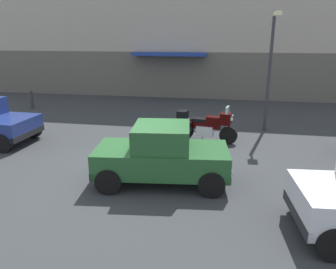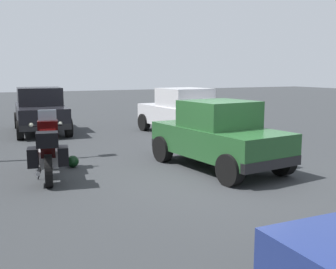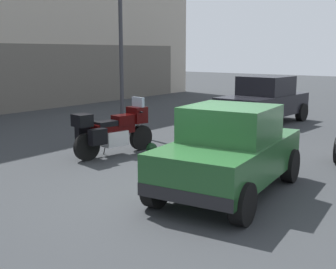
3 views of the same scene
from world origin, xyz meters
The scene contains 6 objects.
ground_plane centered at (0.00, 0.00, 0.00)m, with size 80.00×80.00×0.00m, color #2D3033.
motorcycle centered at (1.52, 3.15, 0.62)m, with size 2.25×0.93×1.36m.
helmet centered at (2.18, 2.51, 0.14)m, with size 0.28×0.28×0.28m, color black.
car_compact_side centered at (0.65, -0.51, 0.77)m, with size 3.60×2.05×1.56m.
car_wagon_end centered at (8.15, 2.35, 0.81)m, with size 3.95×2.00×1.64m.
streetlamp_curbside centered at (3.82, 4.86, 2.83)m, with size 0.28×0.94×4.62m.
Camera 3 is at (-5.96, -4.17, 2.48)m, focal length 46.95 mm.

